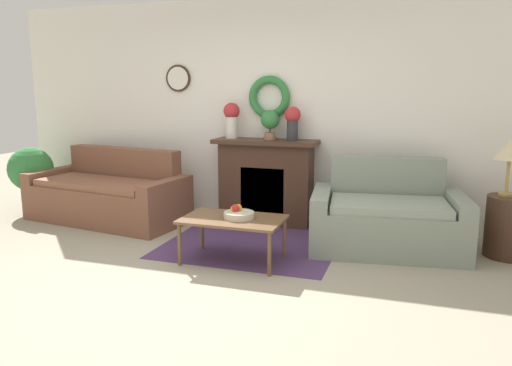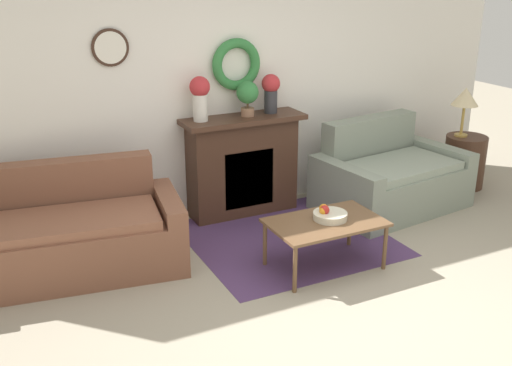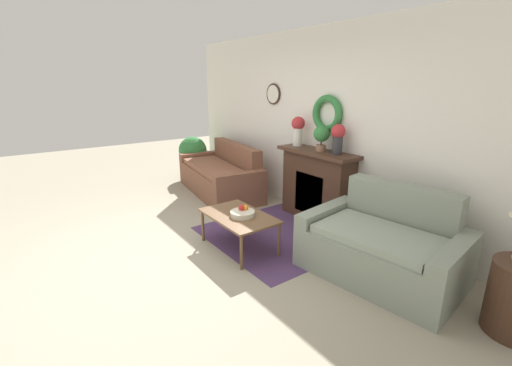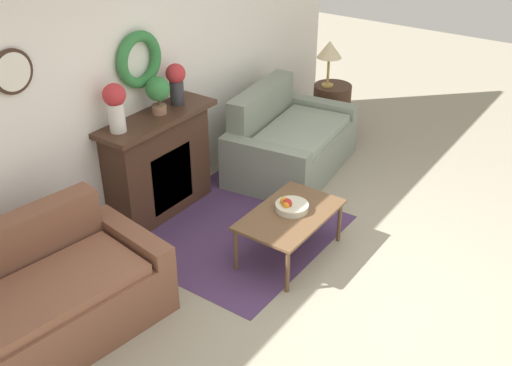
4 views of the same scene
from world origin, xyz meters
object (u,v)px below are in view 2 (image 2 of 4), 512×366
at_px(loveseat_right, 389,178).
at_px(fruit_bowl, 329,214).
at_px(couch_left, 61,236).
at_px(vase_on_mantel_right, 271,90).
at_px(vase_on_mantel_left, 200,95).
at_px(fireplace, 243,165).
at_px(coffee_table, 325,225).
at_px(table_lamp, 465,98).
at_px(potted_plant_on_mantel, 247,95).
at_px(side_table_by_loveseat, 464,161).

height_order(loveseat_right, fruit_bowl, loveseat_right).
height_order(couch_left, vase_on_mantel_right, vase_on_mantel_right).
bearing_deg(vase_on_mantel_left, vase_on_mantel_right, -0.00).
distance_m(fireplace, coffee_table, 1.43).
relative_size(fireplace, table_lamp, 2.24).
bearing_deg(potted_plant_on_mantel, fireplace, 164.80).
bearing_deg(vase_on_mantel_left, potted_plant_on_mantel, -2.32).
bearing_deg(coffee_table, vase_on_mantel_left, 110.99).
xyz_separation_m(fruit_bowl, table_lamp, (2.44, 1.01, 0.58)).
xyz_separation_m(fireplace, side_table_by_loveseat, (2.64, -0.43, -0.22)).
height_order(side_table_by_loveseat, potted_plant_on_mantel, potted_plant_on_mantel).
height_order(couch_left, side_table_by_loveseat, couch_left).
distance_m(couch_left, vase_on_mantel_left, 1.83).
bearing_deg(loveseat_right, vase_on_mantel_right, 147.46).
height_order(loveseat_right, table_lamp, table_lamp).
bearing_deg(table_lamp, potted_plant_on_mantel, 171.65).
bearing_deg(vase_on_mantel_left, coffee_table, -69.01).
bearing_deg(fireplace, table_lamp, -8.50).
bearing_deg(table_lamp, vase_on_mantel_left, 172.62).
xyz_separation_m(loveseat_right, vase_on_mantel_right, (-1.15, 0.54, 0.94)).
bearing_deg(vase_on_mantel_right, side_table_by_loveseat, -10.70).
xyz_separation_m(side_table_by_loveseat, potted_plant_on_mantel, (-2.59, 0.42, 0.95)).
bearing_deg(fireplace, side_table_by_loveseat, -9.30).
xyz_separation_m(side_table_by_loveseat, vase_on_mantel_left, (-3.08, 0.44, 0.98)).
distance_m(loveseat_right, table_lamp, 1.34).
bearing_deg(vase_on_mantel_right, fireplace, -179.01).
bearing_deg(side_table_by_loveseat, vase_on_mantel_right, 169.30).
distance_m(couch_left, side_table_by_loveseat, 4.55).
relative_size(loveseat_right, vase_on_mantel_left, 3.79).
bearing_deg(vase_on_mantel_right, coffee_table, -98.69).
bearing_deg(fireplace, fruit_bowl, -83.80).
distance_m(table_lamp, vase_on_mantel_left, 3.06).
distance_m(couch_left, coffee_table, 2.23).
xyz_separation_m(coffee_table, vase_on_mantel_left, (-0.55, 1.42, 0.89)).
xyz_separation_m(loveseat_right, side_table_by_loveseat, (1.17, 0.10, -0.02)).
xyz_separation_m(fireplace, vase_on_mantel_left, (-0.44, 0.01, 0.76)).
height_order(fireplace, coffee_table, fireplace).
bearing_deg(side_table_by_loveseat, fireplace, 170.70).
relative_size(table_lamp, potted_plant_on_mantel, 1.60).
bearing_deg(couch_left, fruit_bowl, -15.63).
bearing_deg(potted_plant_on_mantel, table_lamp, -8.35).
bearing_deg(side_table_by_loveseat, loveseat_right, -174.98).
distance_m(fireplace, vase_on_mantel_right, 0.81).
bearing_deg(loveseat_right, vase_on_mantel_left, 156.84).
xyz_separation_m(fireplace, couch_left, (-1.91, -0.48, -0.21)).
height_order(vase_on_mantel_left, vase_on_mantel_right, vase_on_mantel_left).
bearing_deg(loveseat_right, couch_left, 171.63).
bearing_deg(vase_on_mantel_left, fireplace, -0.73).
distance_m(fruit_bowl, vase_on_mantel_right, 1.61).
bearing_deg(fireplace, couch_left, -165.98).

